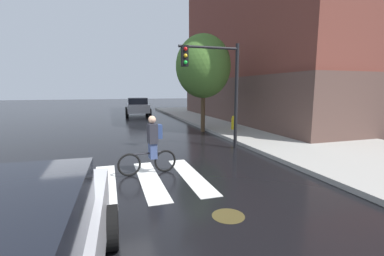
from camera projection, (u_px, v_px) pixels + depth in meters
name	position (u px, v px, depth m)	size (l,w,h in m)	color
ground_plane	(107.00, 184.00, 6.82)	(120.00, 120.00, 0.00)	black
sidewalk	(363.00, 156.00, 9.42)	(6.50, 50.00, 0.15)	#9E9B93
crosswalk_stripes	(105.00, 184.00, 6.80)	(5.20, 3.30, 0.01)	silver
manhole_cover	(228.00, 216.00, 5.10)	(0.64, 0.64, 0.01)	#473D1E
sedan_mid	(138.00, 106.00, 24.57)	(2.41, 4.82, 1.63)	#B7B7BC
cyclist	(152.00, 145.00, 7.55)	(1.71, 0.38, 1.69)	black
traffic_light_near	(218.00, 78.00, 10.24)	(2.47, 0.28, 4.20)	black
fire_hydrant	(233.00, 123.00, 14.98)	(0.33, 0.22, 0.78)	gold
street_tree_near	(203.00, 67.00, 14.69)	(3.07, 3.07, 5.45)	#4C3823
corner_building	(315.00, 22.00, 20.98)	(16.02, 18.29, 15.50)	brown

